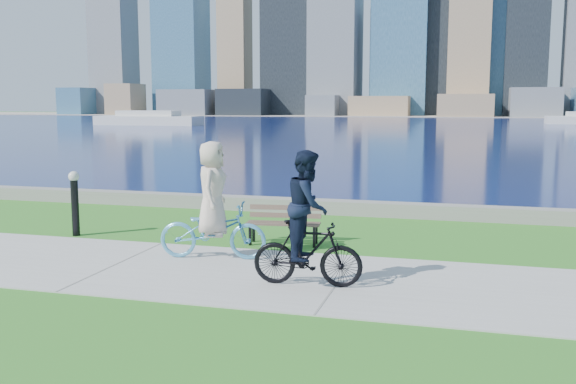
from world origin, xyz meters
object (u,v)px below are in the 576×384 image
object	(u,v)px
park_bench	(284,221)
bollard_lamp	(75,199)
cyclist_man	(308,229)
cyclist_woman	(213,215)

from	to	relation	value
park_bench	bollard_lamp	xyz separation A→B (m)	(-4.55, -0.43, 0.33)
park_bench	bollard_lamp	world-z (taller)	bollard_lamp
bollard_lamp	park_bench	bearing A→B (deg)	5.44
bollard_lamp	cyclist_man	xyz separation A→B (m)	(5.74, -2.43, 0.11)
cyclist_woman	cyclist_man	xyz separation A→B (m)	(2.09, -1.26, 0.10)
park_bench	cyclist_woman	world-z (taller)	cyclist_woman
cyclist_woman	cyclist_man	bearing A→B (deg)	-130.32
park_bench	cyclist_man	world-z (taller)	cyclist_man
bollard_lamp	cyclist_woman	bearing A→B (deg)	-17.75
park_bench	cyclist_man	bearing A→B (deg)	-73.76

